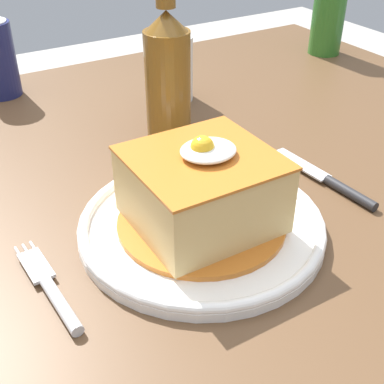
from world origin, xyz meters
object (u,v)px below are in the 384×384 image
Objects in this scene: main_plate at (201,224)px; drinking_glass at (172,73)px; knife at (335,184)px; beer_bottle_green at (330,3)px; beer_bottle_amber at (167,68)px; fork at (53,292)px.

main_plate is 2.54× the size of drinking_glass.
knife is 0.62× the size of beer_bottle_green.
main_plate is 0.26m from beer_bottle_amber.
knife is (0.36, 0.00, 0.00)m from fork.
drinking_glass is (-0.38, -0.05, -0.05)m from beer_bottle_green.
fork is 0.36m from beer_bottle_amber.
fork is at bearing -132.70° from drinking_glass.
knife is at bearing -83.93° from drinking_glass.
main_plate is 0.66m from beer_bottle_green.
fork and knife have the same top height.
drinking_glass is at bearing -172.87° from beer_bottle_green.
beer_bottle_amber is at bearing 43.18° from fork.
beer_bottle_amber reaches higher than drinking_glass.
beer_bottle_green is at bearing 48.68° from knife.
main_plate is 1.00× the size of beer_bottle_green.
beer_bottle_amber is at bearing -121.41° from drinking_glass.
fork is at bearing -150.63° from beer_bottle_green.
fork is 0.47m from drinking_glass.
beer_bottle_amber is at bearing 69.71° from main_plate.
beer_bottle_amber is (0.08, 0.22, 0.09)m from main_plate.
beer_bottle_amber reaches higher than fork.
beer_bottle_amber is at bearing 113.67° from knife.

